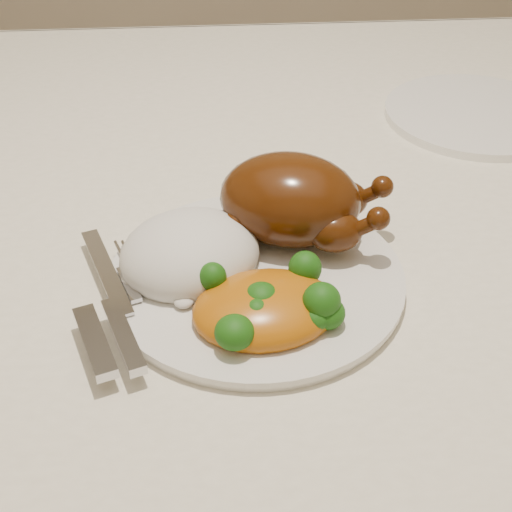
{
  "coord_description": "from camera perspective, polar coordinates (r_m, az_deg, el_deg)",
  "views": [
    {
      "loc": [
        -0.07,
        -0.66,
        1.18
      ],
      "look_at": [
        -0.03,
        -0.17,
        0.8
      ],
      "focal_mm": 50.0,
      "sensor_mm": 36.0,
      "label": 1
    }
  ],
  "objects": [
    {
      "name": "roast_chicken",
      "position": [
        0.66,
        3.07,
        4.49
      ],
      "size": [
        0.17,
        0.13,
        0.08
      ],
      "rotation": [
        0.0,
        0.0,
        -0.28
      ],
      "color": "#4F2308",
      "rests_on": "dinner_plate"
    },
    {
      "name": "dining_table",
      "position": [
        0.84,
        1.5,
        -0.26
      ],
      "size": [
        1.6,
        0.9,
        0.76
      ],
      "color": "brown",
      "rests_on": "floor"
    },
    {
      "name": "tablecloth",
      "position": [
        0.8,
        1.58,
        3.92
      ],
      "size": [
        1.73,
        1.03,
        0.18
      ],
      "color": "white",
      "rests_on": "dining_table"
    },
    {
      "name": "side_plate",
      "position": [
        0.97,
        17.24,
        10.78
      ],
      "size": [
        0.28,
        0.28,
        0.01
      ],
      "primitive_type": "cylinder",
      "rotation": [
        0.0,
        0.0,
        0.25
      ],
      "color": "white",
      "rests_on": "tablecloth"
    },
    {
      "name": "dinner_plate",
      "position": [
        0.64,
        -0.0,
        -1.83
      ],
      "size": [
        0.32,
        0.32,
        0.01
      ],
      "primitive_type": "cylinder",
      "rotation": [
        0.0,
        0.0,
        0.25
      ],
      "color": "white",
      "rests_on": "tablecloth"
    },
    {
      "name": "mac_and_cheese",
      "position": [
        0.59,
        1.38,
        -4.05
      ],
      "size": [
        0.13,
        0.11,
        0.05
      ],
      "rotation": [
        0.0,
        0.0,
        0.16
      ],
      "color": "#B7560B",
      "rests_on": "dinner_plate"
    },
    {
      "name": "cutlery",
      "position": [
        0.6,
        -11.5,
        -4.64
      ],
      "size": [
        0.07,
        0.2,
        0.01
      ],
      "rotation": [
        0.0,
        0.0,
        0.34
      ],
      "color": "silver",
      "rests_on": "dinner_plate"
    },
    {
      "name": "rice_mound",
      "position": [
        0.64,
        -5.3,
        0.14
      ],
      "size": [
        0.16,
        0.16,
        0.07
      ],
      "rotation": [
        0.0,
        0.0,
        0.42
      ],
      "color": "silver",
      "rests_on": "dinner_plate"
    }
  ]
}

